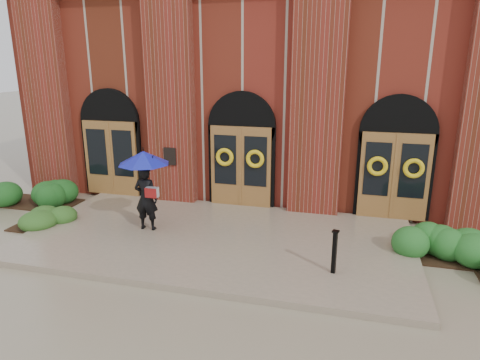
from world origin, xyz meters
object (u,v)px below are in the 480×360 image
(man_with_umbrella, at_px, (145,175))
(metal_post, at_px, (334,251))
(hedge_wall_left, at_px, (29,192))
(hedge_wall_right, at_px, (427,241))

(man_with_umbrella, distance_m, metal_post, 5.26)
(metal_post, xyz_separation_m, hedge_wall_left, (-10.01, 2.62, -0.29))
(metal_post, relative_size, hedge_wall_left, 0.33)
(man_with_umbrella, bearing_deg, hedge_wall_right, -177.53)
(hedge_wall_left, relative_size, hedge_wall_right, 1.04)
(man_with_umbrella, xyz_separation_m, metal_post, (5.01, -1.24, -1.00))
(man_with_umbrella, bearing_deg, metal_post, 164.09)
(metal_post, distance_m, hedge_wall_left, 10.35)
(man_with_umbrella, height_order, metal_post, man_with_umbrella)
(metal_post, relative_size, hedge_wall_right, 0.35)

